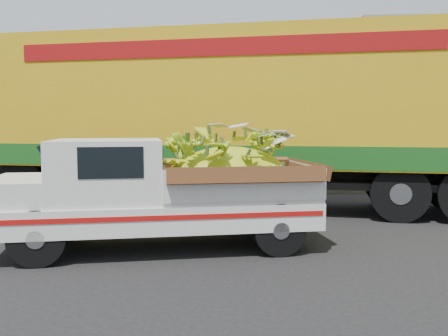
{
  "coord_description": "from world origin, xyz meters",
  "views": [
    {
      "loc": [
        2.58,
        -7.86,
        1.85
      ],
      "look_at": [
        2.2,
        0.28,
        1.13
      ],
      "focal_mm": 40.0,
      "sensor_mm": 36.0,
      "label": 1
    }
  ],
  "objects": [
    {
      "name": "ground",
      "position": [
        0.0,
        0.0,
        0.0
      ],
      "size": [
        100.0,
        100.0,
        0.0
      ],
      "primitive_type": "plane",
      "color": "black",
      "rests_on": "ground"
    },
    {
      "name": "curb",
      "position": [
        0.0,
        5.67,
        0.07
      ],
      "size": [
        60.0,
        0.25,
        0.15
      ],
      "primitive_type": "cube",
      "color": "gray",
      "rests_on": "ground"
    },
    {
      "name": "sidewalk",
      "position": [
        0.0,
        7.77,
        0.07
      ],
      "size": [
        60.0,
        4.0,
        0.14
      ],
      "primitive_type": "cube",
      "color": "gray",
      "rests_on": "ground"
    },
    {
      "name": "building_left",
      "position": [
        -8.0,
        13.67,
        2.5
      ],
      "size": [
        18.0,
        6.0,
        5.0
      ],
      "primitive_type": "cube",
      "color": "gray",
      "rests_on": "ground"
    },
    {
      "name": "pickup_truck",
      "position": [
        1.61,
        -0.5,
        0.87
      ],
      "size": [
        4.89,
        2.64,
        1.63
      ],
      "rotation": [
        0.0,
        0.0,
        0.21
      ],
      "color": "black",
      "rests_on": "ground"
    },
    {
      "name": "semi_trailer",
      "position": [
        2.22,
        3.22,
        2.12
      ],
      "size": [
        12.07,
        4.45,
        3.8
      ],
      "rotation": [
        0.0,
        0.0,
        -0.17
      ],
      "color": "black",
      "rests_on": "ground"
    }
  ]
}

